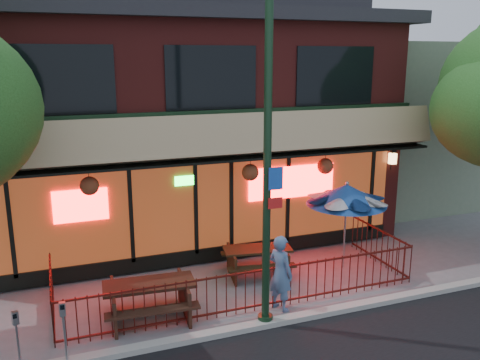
{
  "coord_description": "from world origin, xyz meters",
  "views": [
    {
      "loc": [
        -3.93,
        -9.34,
        5.52
      ],
      "look_at": [
        0.33,
        2.0,
        2.57
      ],
      "focal_mm": 38.0,
      "sensor_mm": 36.0,
      "label": 1
    }
  ],
  "objects_px": {
    "picnic_table_left": "(150,295)",
    "parking_meter_near": "(64,323)",
    "picnic_table_right": "(257,257)",
    "patio_umbrella": "(347,195)",
    "street_light": "(267,180)",
    "parking_meter_far": "(17,331)",
    "pedestrian": "(280,273)"
  },
  "relations": [
    {
      "from": "picnic_table_left",
      "to": "picnic_table_right",
      "type": "relative_size",
      "value": 1.06
    },
    {
      "from": "picnic_table_right",
      "to": "picnic_table_left",
      "type": "bearing_deg",
      "value": -157.13
    },
    {
      "from": "patio_umbrella",
      "to": "parking_meter_near",
      "type": "xyz_separation_m",
      "value": [
        -7.14,
        -2.08,
        -1.18
      ]
    },
    {
      "from": "parking_meter_far",
      "to": "street_light",
      "type": "bearing_deg",
      "value": -0.03
    },
    {
      "from": "picnic_table_right",
      "to": "patio_umbrella",
      "type": "xyz_separation_m",
      "value": [
        2.34,
        -0.38,
        1.55
      ]
    },
    {
      "from": "picnic_table_left",
      "to": "parking_meter_near",
      "type": "bearing_deg",
      "value": -146.22
    },
    {
      "from": "pedestrian",
      "to": "parking_meter_far",
      "type": "height_order",
      "value": "pedestrian"
    },
    {
      "from": "picnic_table_right",
      "to": "parking_meter_near",
      "type": "height_order",
      "value": "parking_meter_near"
    },
    {
      "from": "parking_meter_far",
      "to": "picnic_table_right",
      "type": "bearing_deg",
      "value": 23.07
    },
    {
      "from": "picnic_table_left",
      "to": "pedestrian",
      "type": "height_order",
      "value": "pedestrian"
    },
    {
      "from": "picnic_table_left",
      "to": "parking_meter_near",
      "type": "distance_m",
      "value": 2.14
    },
    {
      "from": "street_light",
      "to": "patio_umbrella",
      "type": "distance_m",
      "value": 3.89
    },
    {
      "from": "picnic_table_right",
      "to": "parking_meter_near",
      "type": "distance_m",
      "value": 5.41
    },
    {
      "from": "street_light",
      "to": "picnic_table_left",
      "type": "bearing_deg",
      "value": 153.77
    },
    {
      "from": "parking_meter_near",
      "to": "parking_meter_far",
      "type": "distance_m",
      "value": 0.79
    },
    {
      "from": "picnic_table_left",
      "to": "parking_meter_far",
      "type": "distance_m",
      "value": 2.79
    },
    {
      "from": "patio_umbrella",
      "to": "parking_meter_far",
      "type": "bearing_deg",
      "value": -165.82
    },
    {
      "from": "street_light",
      "to": "pedestrian",
      "type": "relative_size",
      "value": 4.03
    },
    {
      "from": "parking_meter_near",
      "to": "picnic_table_left",
      "type": "bearing_deg",
      "value": 33.78
    },
    {
      "from": "picnic_table_right",
      "to": "pedestrian",
      "type": "distance_m",
      "value": 1.93
    },
    {
      "from": "street_light",
      "to": "parking_meter_far",
      "type": "bearing_deg",
      "value": 179.97
    },
    {
      "from": "picnic_table_left",
      "to": "patio_umbrella",
      "type": "bearing_deg",
      "value": 9.54
    },
    {
      "from": "picnic_table_right",
      "to": "patio_umbrella",
      "type": "height_order",
      "value": "patio_umbrella"
    },
    {
      "from": "picnic_table_left",
      "to": "patio_umbrella",
      "type": "height_order",
      "value": "patio_umbrella"
    },
    {
      "from": "parking_meter_near",
      "to": "pedestrian",
      "type": "bearing_deg",
      "value": 7.23
    },
    {
      "from": "parking_meter_far",
      "to": "patio_umbrella",
      "type": "bearing_deg",
      "value": 14.18
    },
    {
      "from": "picnic_table_left",
      "to": "picnic_table_right",
      "type": "xyz_separation_m",
      "value": [
        3.04,
        1.28,
        -0.06
      ]
    },
    {
      "from": "patio_umbrella",
      "to": "pedestrian",
      "type": "xyz_separation_m",
      "value": [
        -2.57,
        -1.5,
        -1.16
      ]
    },
    {
      "from": "parking_meter_near",
      "to": "parking_meter_far",
      "type": "bearing_deg",
      "value": 174.2
    },
    {
      "from": "street_light",
      "to": "picnic_table_right",
      "type": "bearing_deg",
      "value": 71.5
    },
    {
      "from": "street_light",
      "to": "picnic_table_right",
      "type": "relative_size",
      "value": 3.63
    },
    {
      "from": "street_light",
      "to": "pedestrian",
      "type": "bearing_deg",
      "value": 41.4
    }
  ]
}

